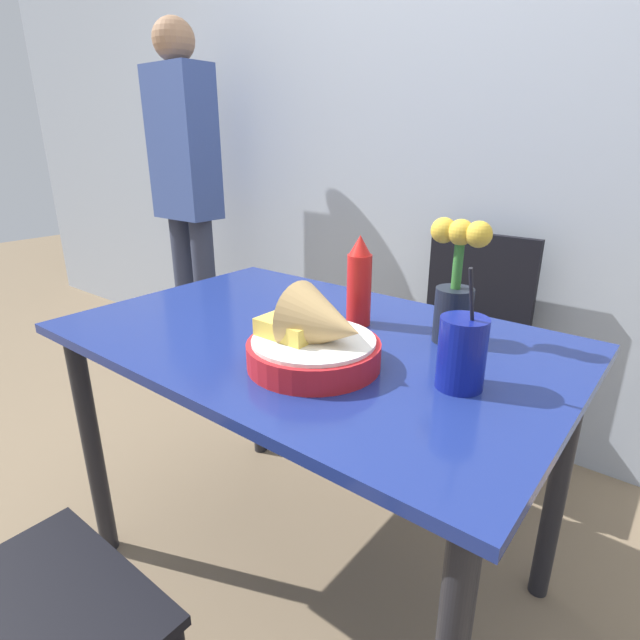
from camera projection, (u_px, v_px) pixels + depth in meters
name	position (u px, v px, depth m)	size (l,w,h in m)	color
ground_plane	(313.00, 567.00, 1.45)	(12.00, 12.00, 0.00)	#7A664C
wall_window	(495.00, 101.00, 1.77)	(7.00, 0.06, 2.60)	#9EA8B7
dining_table	(312.00, 372.00, 1.24)	(1.19, 0.77, 0.73)	navy
chair_far_window	(465.00, 330.00, 1.83)	(0.40, 0.40, 0.86)	black
food_basket	(318.00, 340.00, 1.01)	(0.28, 0.28, 0.17)	red
ketchup_bottle	(359.00, 282.00, 1.23)	(0.06, 0.06, 0.23)	red
drink_cup	(462.00, 355.00, 0.92)	(0.09, 0.09, 0.24)	navy
flower_vase	(456.00, 285.00, 1.11)	(0.14, 0.09, 0.28)	black
person_standing	(186.00, 185.00, 2.38)	(0.32, 0.19, 1.67)	#2D3347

